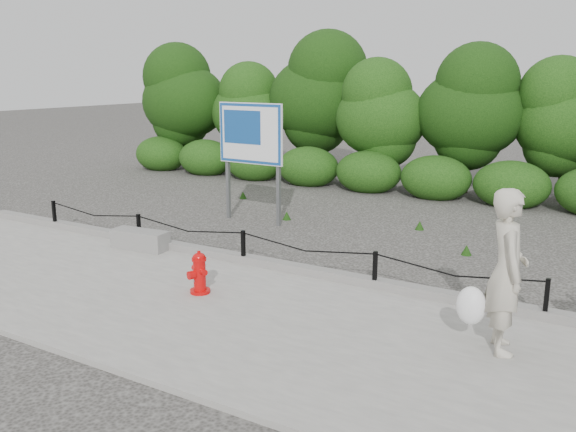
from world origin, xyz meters
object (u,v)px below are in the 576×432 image
Objects in this scene: fire_hydrant at (199,273)px; pedestrian at (504,274)px; concrete_block at (140,239)px; advertising_sign at (251,139)px.

pedestrian reaches higher than fire_hydrant.
fire_hydrant is 0.59× the size of concrete_block.
pedestrian is 7.71m from advertising_sign.
advertising_sign is at bearing 35.21° from pedestrian.
fire_hydrant is at bearing -63.14° from advertising_sign.
advertising_sign is at bearing 81.97° from concrete_block.
pedestrian is at bearing -30.66° from advertising_sign.
advertising_sign reaches higher than pedestrian.
concrete_block is at bearing 59.76° from pedestrian.
fire_hydrant is 2.83m from concrete_block.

